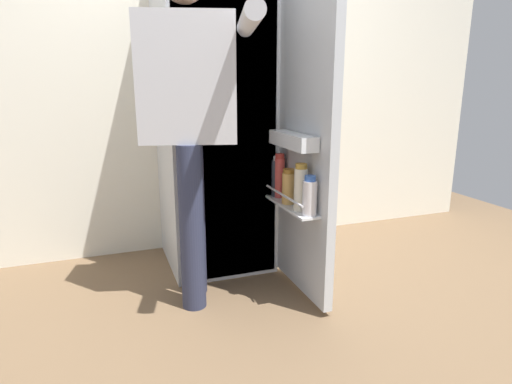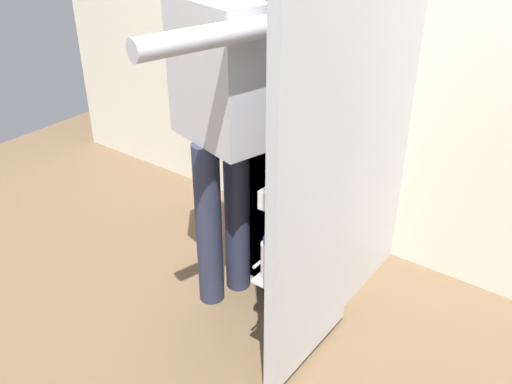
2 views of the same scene
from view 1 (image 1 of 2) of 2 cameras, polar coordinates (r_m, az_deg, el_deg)
The scene contains 4 objects.
ground_plane at distance 2.34m, azimuth -1.61°, elevation -13.89°, with size 5.52×5.52×0.00m, color brown.
kitchen_wall at distance 2.96m, azimuth -7.81°, elevation 18.46°, with size 4.40×0.10×2.65m, color silver.
refrigerator at distance 2.57m, azimuth -4.96°, elevation 8.99°, with size 0.64×1.19×1.74m.
person at distance 2.09m, azimuth -8.66°, elevation 11.19°, with size 0.56×0.82×1.65m.
Camera 1 is at (-0.65, -1.96, 1.10)m, focal length 30.32 mm.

